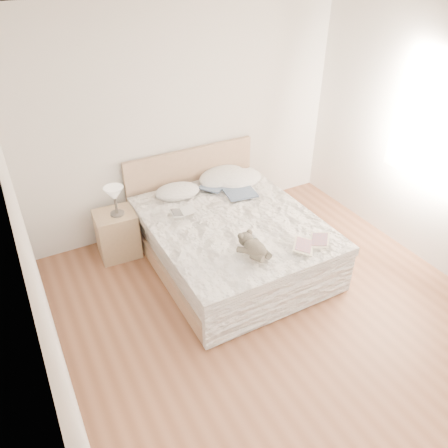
{
  "coord_description": "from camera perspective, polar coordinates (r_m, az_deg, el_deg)",
  "views": [
    {
      "loc": [
        -1.97,
        -2.33,
        3.18
      ],
      "look_at": [
        -0.14,
        1.05,
        0.62
      ],
      "focal_mm": 35.0,
      "sensor_mm": 36.0,
      "label": 1
    }
  ],
  "objects": [
    {
      "name": "pillow_left",
      "position": [
        5.2,
        -6.1,
        4.26
      ],
      "size": [
        0.57,
        0.43,
        0.16
      ],
      "primitive_type": "ellipsoid",
      "rotation": [
        0.0,
        0.0,
        -0.12
      ],
      "color": "white",
      "rests_on": "bed"
    },
    {
      "name": "pillow_middle",
      "position": [
        5.5,
        -0.21,
        6.21
      ],
      "size": [
        0.76,
        0.61,
        0.2
      ],
      "primitive_type": "ellipsoid",
      "rotation": [
        0.0,
        0.0,
        0.25
      ],
      "color": "white",
      "rests_on": "bed"
    },
    {
      "name": "wall_back",
      "position": [
        5.31,
        -4.97,
        13.4
      ],
      "size": [
        4.0,
        0.02,
        2.7
      ],
      "primitive_type": "cube",
      "color": "silver",
      "rests_on": "ground"
    },
    {
      "name": "table_lamp",
      "position": [
        4.91,
        -14.12,
        3.66
      ],
      "size": [
        0.26,
        0.26,
        0.34
      ],
      "color": "#49443F",
      "rests_on": "nightstand"
    },
    {
      "name": "floor",
      "position": [
        4.41,
        8.36,
        -12.99
      ],
      "size": [
        4.0,
        4.5,
        0.0
      ],
      "primitive_type": "cube",
      "color": "brown",
      "rests_on": "ground"
    },
    {
      "name": "nightstand",
      "position": [
        5.2,
        -13.76,
        -1.28
      ],
      "size": [
        0.47,
        0.43,
        0.56
      ],
      "primitive_type": "cube",
      "rotation": [
        0.0,
        0.0,
        -0.06
      ],
      "color": "tan",
      "rests_on": "floor"
    },
    {
      "name": "window",
      "position": [
        5.06,
        26.61,
        10.11
      ],
      "size": [
        0.02,
        1.3,
        1.1
      ],
      "primitive_type": "cube",
      "color": "white",
      "rests_on": "wall_right"
    },
    {
      "name": "blouse",
      "position": [
        5.25,
        1.73,
        4.62
      ],
      "size": [
        0.63,
        0.66,
        0.02
      ],
      "primitive_type": null,
      "rotation": [
        0.0,
        0.0,
        -0.15
      ],
      "color": "#394963",
      "rests_on": "bed"
    },
    {
      "name": "pillow_right",
      "position": [
        5.46,
        2.02,
        5.93
      ],
      "size": [
        0.62,
        0.45,
        0.18
      ],
      "primitive_type": "ellipsoid",
      "rotation": [
        0.0,
        0.0,
        0.04
      ],
      "color": "white",
      "rests_on": "bed"
    },
    {
      "name": "ceiling",
      "position": [
        3.09,
        12.8,
        23.98
      ],
      "size": [
        4.0,
        4.5,
        0.0
      ],
      "primitive_type": "cube",
      "color": "silver",
      "rests_on": "ground"
    },
    {
      "name": "wall_left",
      "position": [
        2.96,
        -22.73,
        -7.71
      ],
      "size": [
        0.02,
        4.5,
        2.7
      ],
      "primitive_type": "cube",
      "color": "silver",
      "rests_on": "ground"
    },
    {
      "name": "childrens_book",
      "position": [
        4.4,
        11.36,
        -2.51
      ],
      "size": [
        0.48,
        0.47,
        0.03
      ],
      "primitive_type": "cube",
      "rotation": [
        0.0,
        0.0,
        -0.75
      ],
      "color": "#F7ECC7",
      "rests_on": "bed"
    },
    {
      "name": "photo_book",
      "position": [
        4.82,
        -5.42,
        1.57
      ],
      "size": [
        0.31,
        0.23,
        0.02
      ],
      "primitive_type": "cube",
      "rotation": [
        0.0,
        0.0,
        -0.13
      ],
      "color": "white",
      "rests_on": "bed"
    },
    {
      "name": "teddy_bear",
      "position": [
        4.15,
        4.06,
        -3.95
      ],
      "size": [
        0.29,
        0.37,
        0.18
      ],
      "primitive_type": null,
      "rotation": [
        0.0,
        0.0,
        0.17
      ],
      "color": "brown",
      "rests_on": "bed"
    },
    {
      "name": "bed",
      "position": [
        4.95,
        0.66,
        -1.78
      ],
      "size": [
        1.72,
        2.14,
        1.0
      ],
      "color": "tan",
      "rests_on": "floor"
    }
  ]
}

